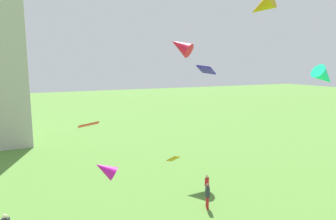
% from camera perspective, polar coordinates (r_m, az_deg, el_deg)
% --- Properties ---
extents(person_0, '(0.45, 0.55, 1.83)m').
position_cam_1_polar(person_0, '(22.04, 7.60, -15.79)').
color(person_0, red).
rests_on(person_0, ground_plane).
extents(person_1, '(0.47, 0.46, 1.60)m').
position_cam_1_polar(person_1, '(24.14, 7.49, -13.87)').
color(person_1, '#2D3338').
rests_on(person_1, ground_plane).
extents(kite_flying_0, '(2.85, 3.05, 2.40)m').
position_cam_1_polar(kite_flying_0, '(30.66, 2.41, 12.22)').
color(kite_flying_0, red).
extents(kite_flying_2, '(1.04, 0.89, 0.62)m').
position_cam_1_polar(kite_flying_2, '(18.10, 1.05, -9.37)').
color(kite_flying_2, '#B6850E').
extents(kite_flying_3, '(1.45, 1.15, 1.17)m').
position_cam_1_polar(kite_flying_3, '(15.31, -12.02, -11.08)').
color(kite_flying_3, '#D118A4').
extents(kite_flying_4, '(1.86, 1.85, 0.75)m').
position_cam_1_polar(kite_flying_4, '(22.82, 7.38, 7.67)').
color(kite_flying_4, '#2B14BF').
extents(kite_flying_5, '(1.42, 0.95, 0.54)m').
position_cam_1_polar(kite_flying_5, '(20.53, -15.07, -2.75)').
color(kite_flying_5, red).
extents(kite_flying_6, '(1.81, 1.14, 1.62)m').
position_cam_1_polar(kite_flying_6, '(21.76, 27.89, 5.68)').
color(kite_flying_6, '#11EFB0').
extents(kite_flying_7, '(1.15, 1.39, 1.06)m').
position_cam_1_polar(kite_flying_7, '(14.23, 17.62, 18.44)').
color(kite_flying_7, '#CB970D').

